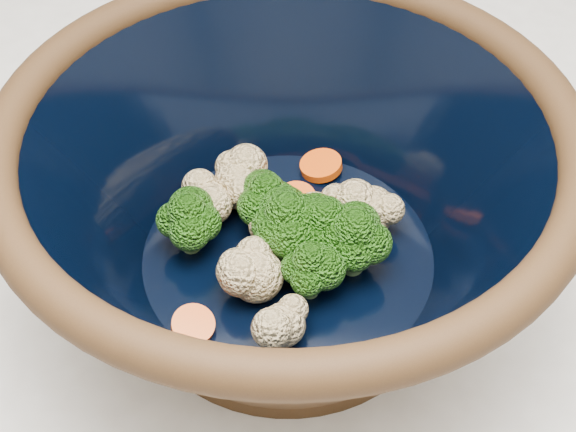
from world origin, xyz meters
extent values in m
cylinder|color=black|center=(-0.09, 0.03, 0.91)|extent=(0.20, 0.20, 0.01)
torus|color=black|center=(-0.09, 0.03, 1.04)|extent=(0.34, 0.34, 0.02)
cylinder|color=black|center=(-0.09, 0.03, 0.93)|extent=(0.19, 0.19, 0.00)
cylinder|color=#608442|center=(-0.09, 0.03, 0.94)|extent=(0.01, 0.01, 0.02)
ellipsoid|color=#2D6813|center=(-0.09, 0.03, 0.97)|extent=(0.04, 0.04, 0.04)
cylinder|color=#608442|center=(-0.09, 0.03, 0.94)|extent=(0.01, 0.01, 0.02)
ellipsoid|color=#2D6813|center=(-0.09, 0.03, 0.97)|extent=(0.04, 0.04, 0.04)
cylinder|color=#608442|center=(-0.15, 0.03, 0.94)|extent=(0.01, 0.01, 0.02)
ellipsoid|color=#2D6813|center=(-0.15, 0.03, 0.97)|extent=(0.04, 0.04, 0.03)
cylinder|color=#608442|center=(-0.06, 0.03, 0.94)|extent=(0.01, 0.01, 0.02)
ellipsoid|color=#2D6813|center=(-0.06, 0.03, 0.97)|extent=(0.04, 0.04, 0.04)
cylinder|color=#608442|center=(-0.10, 0.05, 0.94)|extent=(0.01, 0.01, 0.02)
ellipsoid|color=#2D6813|center=(-0.10, 0.05, 0.96)|extent=(0.04, 0.04, 0.03)
cylinder|color=#608442|center=(-0.07, 0.00, 0.94)|extent=(0.01, 0.01, 0.02)
ellipsoid|color=#2D6813|center=(-0.07, 0.00, 0.96)|extent=(0.04, 0.04, 0.03)
cylinder|color=#608442|center=(-0.04, 0.02, 0.94)|extent=(0.01, 0.01, 0.02)
ellipsoid|color=#2D6813|center=(-0.04, 0.02, 0.97)|extent=(0.04, 0.04, 0.04)
sphere|color=beige|center=(-0.08, -0.04, 0.95)|extent=(0.03, 0.03, 0.03)
sphere|color=beige|center=(-0.03, 0.05, 0.95)|extent=(0.03, 0.03, 0.03)
sphere|color=beige|center=(-0.05, 0.06, 0.95)|extent=(0.03, 0.03, 0.03)
sphere|color=beige|center=(-0.10, 0.00, 0.95)|extent=(0.03, 0.03, 0.03)
sphere|color=beige|center=(-0.10, -0.01, 0.95)|extent=(0.03, 0.03, 0.03)
sphere|color=beige|center=(-0.07, 0.05, 0.95)|extent=(0.03, 0.03, 0.03)
sphere|color=beige|center=(-0.12, 0.07, 0.95)|extent=(0.03, 0.03, 0.03)
sphere|color=beige|center=(-0.09, 0.03, 0.95)|extent=(0.03, 0.03, 0.03)
sphere|color=beige|center=(-0.14, 0.06, 0.95)|extent=(0.03, 0.03, 0.03)
cylinder|color=#FE500B|center=(-0.14, 0.07, 0.94)|extent=(0.03, 0.03, 0.01)
cylinder|color=#FE500B|center=(-0.14, -0.04, 0.94)|extent=(0.03, 0.03, 0.01)
cylinder|color=#FE500B|center=(-0.11, 0.08, 0.94)|extent=(0.03, 0.03, 0.01)
cylinder|color=#FE500B|center=(-0.06, 0.05, 0.94)|extent=(0.03, 0.03, 0.01)
cylinder|color=#FE500B|center=(-0.07, 0.11, 0.94)|extent=(0.03, 0.03, 0.01)
cylinder|color=#FE500B|center=(-0.08, 0.07, 0.94)|extent=(0.03, 0.03, 0.01)
cylinder|color=#FE500B|center=(-0.08, 0.03, 0.94)|extent=(0.03, 0.03, 0.01)
camera|label=1|loc=(-0.06, -0.31, 1.33)|focal=50.00mm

